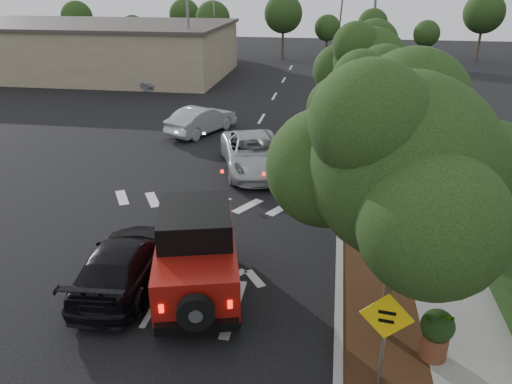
% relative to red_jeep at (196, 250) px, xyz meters
% --- Properties ---
extents(ground, '(120.00, 120.00, 0.00)m').
position_rel_red_jeep_xyz_m(ground, '(-0.89, -0.73, -1.16)').
color(ground, black).
rests_on(ground, ground).
extents(curb, '(0.20, 70.00, 0.15)m').
position_rel_red_jeep_xyz_m(curb, '(3.71, 11.27, -1.08)').
color(curb, '#9E9B93').
rests_on(curb, ground).
extents(planting_strip, '(1.80, 70.00, 0.12)m').
position_rel_red_jeep_xyz_m(planting_strip, '(4.71, 11.27, -1.10)').
color(planting_strip, black).
rests_on(planting_strip, ground).
extents(sidewalk, '(2.00, 70.00, 0.12)m').
position_rel_red_jeep_xyz_m(sidewalk, '(6.61, 11.27, -1.10)').
color(sidewalk, gray).
rests_on(sidewalk, ground).
extents(hedge, '(0.80, 70.00, 0.80)m').
position_rel_red_jeep_xyz_m(hedge, '(8.01, 11.27, -0.76)').
color(hedge, black).
rests_on(hedge, ground).
extents(commercial_building, '(22.00, 12.00, 4.00)m').
position_rel_red_jeep_xyz_m(commercial_building, '(-16.89, 29.27, 0.84)').
color(commercial_building, gray).
rests_on(commercial_building, ground).
extents(transmission_tower, '(7.00, 4.00, 28.00)m').
position_rel_red_jeep_xyz_m(transmission_tower, '(5.11, 47.27, -1.16)').
color(transmission_tower, slate).
rests_on(transmission_tower, ground).
extents(street_tree_near, '(3.80, 3.80, 5.92)m').
position_rel_red_jeep_xyz_m(street_tree_near, '(4.71, -1.23, -1.16)').
color(street_tree_near, black).
rests_on(street_tree_near, ground).
extents(street_tree_mid, '(3.20, 3.20, 5.32)m').
position_rel_red_jeep_xyz_m(street_tree_mid, '(4.71, 5.77, -1.16)').
color(street_tree_mid, black).
rests_on(street_tree_mid, ground).
extents(street_tree_far, '(3.40, 3.40, 5.62)m').
position_rel_red_jeep_xyz_m(street_tree_far, '(4.71, 12.27, -1.16)').
color(street_tree_far, black).
rests_on(street_tree_far, ground).
extents(light_pole_a, '(2.00, 0.22, 9.00)m').
position_rel_red_jeep_xyz_m(light_pole_a, '(-7.39, 25.27, -1.16)').
color(light_pole_a, slate).
rests_on(light_pole_a, ground).
extents(light_pole_b, '(2.00, 0.22, 9.00)m').
position_rel_red_jeep_xyz_m(light_pole_b, '(-8.39, 37.27, -1.16)').
color(light_pole_b, slate).
rests_on(light_pole_b, ground).
extents(red_jeep, '(2.94, 4.65, 2.28)m').
position_rel_red_jeep_xyz_m(red_jeep, '(0.00, 0.00, 0.00)').
color(red_jeep, black).
rests_on(red_jeep, ground).
extents(silver_suv_ahead, '(4.01, 5.88, 1.49)m').
position_rel_red_jeep_xyz_m(silver_suv_ahead, '(0.03, 8.99, -0.41)').
color(silver_suv_ahead, '#B1B5B9').
rests_on(silver_suv_ahead, ground).
extents(black_suv_oncoming, '(2.14, 4.68, 1.33)m').
position_rel_red_jeep_xyz_m(black_suv_oncoming, '(-1.96, -0.12, -0.49)').
color(black_suv_oncoming, black).
rests_on(black_suv_oncoming, ground).
extents(silver_sedan_oncoming, '(3.14, 4.50, 1.41)m').
position_rel_red_jeep_xyz_m(silver_sedan_oncoming, '(-3.58, 13.95, -0.45)').
color(silver_sedan_oncoming, '#A2A6AA').
rests_on(silver_sedan_oncoming, ground).
extents(parked_suv, '(4.27, 2.00, 1.41)m').
position_rel_red_jeep_xyz_m(parked_suv, '(-11.45, 24.11, -0.45)').
color(parked_suv, '#B6BABE').
rests_on(parked_suv, ground).
extents(speed_hump_sign, '(1.02, 0.15, 2.17)m').
position_rel_red_jeep_xyz_m(speed_hump_sign, '(4.51, -2.85, 0.35)').
color(speed_hump_sign, slate).
rests_on(speed_hump_sign, ground).
extents(terracotta_planter, '(0.71, 0.71, 1.23)m').
position_rel_red_jeep_xyz_m(terracotta_planter, '(5.71, -1.87, -0.33)').
color(terracotta_planter, brown).
rests_on(terracotta_planter, ground).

